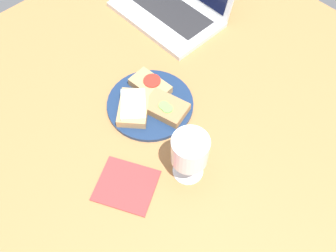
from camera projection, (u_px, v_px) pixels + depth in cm
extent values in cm
cube|color=#9E6B3D|center=(172.00, 124.00, 101.53)|extent=(140.00, 140.00, 3.00)
cylinder|color=navy|center=(150.00, 104.00, 102.56)|extent=(23.72, 23.72, 1.12)
cube|color=#A88456|center=(134.00, 108.00, 99.70)|extent=(13.31, 13.62, 2.44)
cube|color=#F4EAB7|center=(133.00, 104.00, 98.32)|extent=(11.61, 11.24, 0.83)
cube|color=#937047|center=(166.00, 108.00, 99.72)|extent=(12.65, 10.13, 2.44)
cylinder|color=#6BB74C|center=(163.00, 106.00, 98.32)|extent=(2.88, 2.88, 0.32)
cylinder|color=#6BB74C|center=(166.00, 109.00, 97.71)|extent=(2.90, 2.90, 0.31)
cube|color=#A88456|center=(150.00, 86.00, 103.76)|extent=(11.51, 7.17, 2.44)
cylinder|color=red|center=(152.00, 81.00, 102.89)|extent=(4.81, 4.81, 0.44)
cylinder|color=white|center=(188.00, 171.00, 92.02)|extent=(7.53, 7.53, 0.40)
cylinder|color=white|center=(188.00, 165.00, 89.25)|extent=(1.13, 1.13, 6.20)
cylinder|color=white|center=(190.00, 150.00, 83.34)|extent=(8.60, 8.60, 7.84)
cylinder|color=white|center=(190.00, 154.00, 84.75)|extent=(7.91, 7.91, 4.50)
cube|color=silver|center=(166.00, 14.00, 121.91)|extent=(34.27, 21.57, 1.58)
cube|color=#232326|center=(170.00, 9.00, 121.90)|extent=(28.10, 11.86, 0.16)
cube|color=#B23333|center=(126.00, 185.00, 89.91)|extent=(18.02, 17.38, 0.40)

